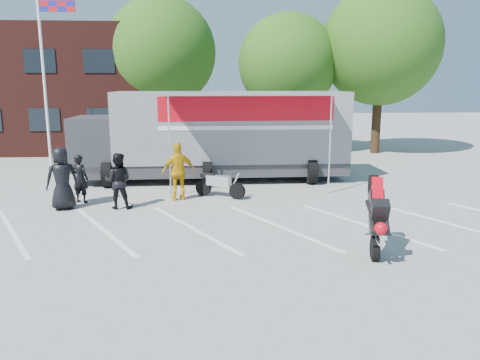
{
  "coord_description": "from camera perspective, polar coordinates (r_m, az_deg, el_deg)",
  "views": [
    {
      "loc": [
        0.75,
        -11.3,
        3.89
      ],
      "look_at": [
        1.51,
        1.14,
        1.3
      ],
      "focal_mm": 35.0,
      "sensor_mm": 36.0,
      "label": 1
    }
  ],
  "objects": [
    {
      "name": "flagpole",
      "position": [
        22.45,
        -22.35,
        13.86
      ],
      "size": [
        1.61,
        0.12,
        8.0
      ],
      "color": "white",
      "rests_on": "ground"
    },
    {
      "name": "office_building",
      "position": [
        31.21,
        -24.05,
        10.03
      ],
      "size": [
        18.0,
        8.0,
        7.0
      ],
      "primitive_type": "cube",
      "color": "#411914",
      "rests_on": "ground"
    },
    {
      "name": "transporter_truck",
      "position": [
        19.22,
        -2.51,
        0.05
      ],
      "size": [
        11.29,
        5.6,
        3.56
      ],
      "primitive_type": null,
      "rotation": [
        0.0,
        0.0,
        0.02
      ],
      "color": "gray",
      "rests_on": "ground"
    },
    {
      "name": "ground",
      "position": [
        11.97,
        -6.97,
        -7.31
      ],
      "size": [
        100.0,
        100.0,
        0.0
      ],
      "primitive_type": "plane",
      "color": "#9E9E99",
      "rests_on": "ground"
    },
    {
      "name": "tree_mid",
      "position": [
        26.66,
        5.83,
        13.95
      ],
      "size": [
        5.44,
        5.44,
        7.68
      ],
      "color": "#382314",
      "rests_on": "ground"
    },
    {
      "name": "stunt_bike_rider",
      "position": [
        11.66,
        15.62,
        -8.19
      ],
      "size": [
        1.12,
        1.84,
        2.02
      ],
      "primitive_type": null,
      "rotation": [
        0.0,
        0.0,
        -0.19
      ],
      "color": "black",
      "rests_on": "ground"
    },
    {
      "name": "spectator_leather_b",
      "position": [
        16.24,
        -18.91,
        0.15
      ],
      "size": [
        0.69,
        0.57,
        1.61
      ],
      "primitive_type": "imported",
      "rotation": [
        0.0,
        0.0,
        2.77
      ],
      "color": "black",
      "rests_on": "ground"
    },
    {
      "name": "parked_motorcycle",
      "position": [
        16.23,
        -2.44,
        -2.13
      ],
      "size": [
        1.98,
        1.42,
        0.99
      ],
      "primitive_type": null,
      "rotation": [
        0.0,
        0.0,
        1.1
      ],
      "color": "silver",
      "rests_on": "ground"
    },
    {
      "name": "spectator_hivis",
      "position": [
        15.83,
        -7.5,
        1.03
      ],
      "size": [
        1.24,
        0.84,
        1.95
      ],
      "primitive_type": "imported",
      "rotation": [
        0.0,
        0.0,
        3.49
      ],
      "color": "#DCA20B",
      "rests_on": "ground"
    },
    {
      "name": "tree_left",
      "position": [
        27.49,
        -9.58,
        15.08
      ],
      "size": [
        6.12,
        6.12,
        8.64
      ],
      "color": "#382314",
      "rests_on": "ground"
    },
    {
      "name": "tree_right",
      "position": [
        27.48,
        16.79,
        15.41
      ],
      "size": [
        6.46,
        6.46,
        9.12
      ],
      "color": "#382314",
      "rests_on": "ground"
    },
    {
      "name": "spectator_leather_c",
      "position": [
        15.13,
        -14.62,
        -0.11
      ],
      "size": [
        0.88,
        0.69,
        1.77
      ],
      "primitive_type": "imported",
      "rotation": [
        0.0,
        0.0,
        3.11
      ],
      "color": "black",
      "rests_on": "ground"
    },
    {
      "name": "parking_bay_lines",
      "position": [
        12.92,
        -6.72,
        -5.84
      ],
      "size": [
        18.09,
        13.33,
        0.01
      ],
      "primitive_type": "cube",
      "rotation": [
        0.0,
        0.0,
        0.52
      ],
      "color": "white",
      "rests_on": "ground"
    },
    {
      "name": "spectator_leather_a",
      "position": [
        15.53,
        -20.88,
        0.18
      ],
      "size": [
        1.14,
        0.97,
        1.97
      ],
      "primitive_type": "imported",
      "rotation": [
        0.0,
        0.0,
        3.56
      ],
      "color": "black",
      "rests_on": "ground"
    }
  ]
}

